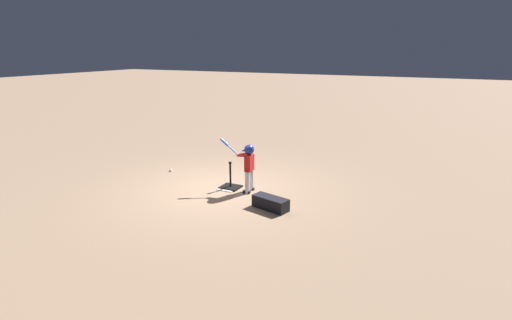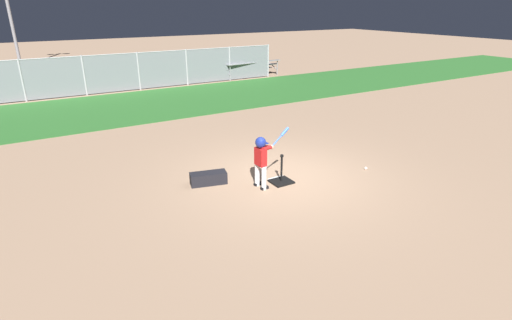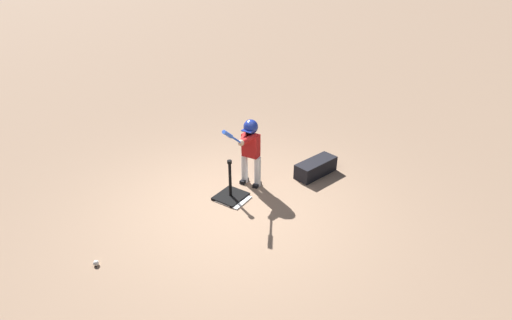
{
  "view_description": "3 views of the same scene",
  "coord_description": "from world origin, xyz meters",
  "px_view_note": "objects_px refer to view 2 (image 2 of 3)",
  "views": [
    {
      "loc": [
        -5.15,
        8.16,
        3.47
      ],
      "look_at": [
        -0.86,
        -0.41,
        0.77
      ],
      "focal_mm": 28.0,
      "sensor_mm": 36.0,
      "label": 1
    },
    {
      "loc": [
        -5.13,
        -7.25,
        3.92
      ],
      "look_at": [
        -0.86,
        -0.11,
        0.66
      ],
      "focal_mm": 28.0,
      "sensor_mm": 36.0,
      "label": 2
    },
    {
      "loc": [
        4.16,
        3.3,
        3.63
      ],
      "look_at": [
        -0.69,
        -0.01,
        0.57
      ],
      "focal_mm": 28.0,
      "sensor_mm": 36.0,
      "label": 3
    }
  ],
  "objects_px": {
    "baseball": "(366,168)",
    "bleachers_center": "(248,68)",
    "batting_tee": "(281,179)",
    "bleachers_left_center": "(121,77)",
    "batter_child": "(262,156)",
    "equipment_bag": "(208,178)"
  },
  "relations": [
    {
      "from": "bleachers_left_center",
      "to": "bleachers_center",
      "type": "relative_size",
      "value": 1.05
    },
    {
      "from": "baseball",
      "to": "bleachers_center",
      "type": "relative_size",
      "value": 0.02
    },
    {
      "from": "baseball",
      "to": "bleachers_left_center",
      "type": "height_order",
      "value": "bleachers_left_center"
    },
    {
      "from": "bleachers_left_center",
      "to": "equipment_bag",
      "type": "distance_m",
      "value": 13.41
    },
    {
      "from": "bleachers_left_center",
      "to": "equipment_bag",
      "type": "relative_size",
      "value": 4.75
    },
    {
      "from": "baseball",
      "to": "bleachers_left_center",
      "type": "relative_size",
      "value": 0.02
    },
    {
      "from": "baseball",
      "to": "bleachers_center",
      "type": "height_order",
      "value": "bleachers_center"
    },
    {
      "from": "bleachers_left_center",
      "to": "equipment_bag",
      "type": "height_order",
      "value": "bleachers_left_center"
    },
    {
      "from": "batter_child",
      "to": "baseball",
      "type": "distance_m",
      "value": 2.94
    },
    {
      "from": "baseball",
      "to": "equipment_bag",
      "type": "bearing_deg",
      "value": 161.49
    },
    {
      "from": "batting_tee",
      "to": "equipment_bag",
      "type": "distance_m",
      "value": 1.71
    },
    {
      "from": "bleachers_center",
      "to": "equipment_bag",
      "type": "bearing_deg",
      "value": -123.25
    },
    {
      "from": "baseball",
      "to": "bleachers_left_center",
      "type": "distance_m",
      "value": 14.84
    },
    {
      "from": "bleachers_center",
      "to": "equipment_bag",
      "type": "xyz_separation_m",
      "value": [
        -8.21,
        -12.52,
        -0.29
      ]
    },
    {
      "from": "batter_child",
      "to": "bleachers_left_center",
      "type": "distance_m",
      "value": 14.13
    },
    {
      "from": "batter_child",
      "to": "baseball",
      "type": "relative_size",
      "value": 17.72
    },
    {
      "from": "baseball",
      "to": "batter_child",
      "type": "bearing_deg",
      "value": 170.23
    },
    {
      "from": "baseball",
      "to": "bleachers_left_center",
      "type": "bearing_deg",
      "value": 99.98
    },
    {
      "from": "batter_child",
      "to": "batting_tee",
      "type": "bearing_deg",
      "value": -2.86
    },
    {
      "from": "batter_child",
      "to": "bleachers_left_center",
      "type": "bearing_deg",
      "value": 89.04
    },
    {
      "from": "batting_tee",
      "to": "bleachers_left_center",
      "type": "distance_m",
      "value": 14.16
    },
    {
      "from": "baseball",
      "to": "bleachers_center",
      "type": "xyz_separation_m",
      "value": [
        4.43,
        13.78,
        0.39
      ]
    }
  ]
}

